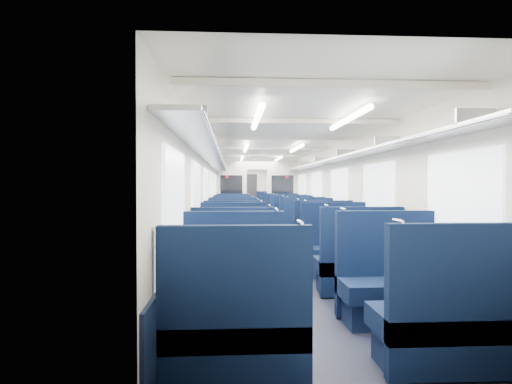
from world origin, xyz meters
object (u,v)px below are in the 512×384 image
Objects in this scene: seat_27 at (269,209)px; bulkhead at (257,192)px; seat_18 at (233,218)px; seat_21 at (276,214)px; seat_8 at (233,243)px; seat_12 at (233,230)px; seat_2 at (234,289)px; seat_1 at (447,325)px; seat_9 at (321,243)px; seat_0 at (235,332)px; seat_7 at (335,252)px; seat_15 at (294,225)px; seat_10 at (233,236)px; seat_11 at (310,235)px; seat_25 at (271,210)px; seat_26 at (233,209)px; seat_14 at (233,225)px; seat_6 at (233,252)px; seat_17 at (288,221)px; seat_3 at (390,287)px; seat_19 at (283,218)px; seat_5 at (358,267)px; seat_24 at (233,210)px; seat_13 at (301,230)px; end_door at (249,194)px; seat_16 at (233,221)px; seat_23 at (273,212)px; seat_4 at (234,268)px.

bulkhead is at bearing -99.83° from seat_27.
seat_21 is at bearing 51.24° from seat_18.
seat_8 and seat_18 have the same top height.
seat_12 is 5.72m from seat_21.
seat_2 is 1.00× the size of seat_18.
seat_9 is (0.00, 4.56, 0.00)m from seat_1.
seat_0 is 4.91m from seat_9.
seat_7 is 4.45m from seat_15.
seat_1 is 5.92m from seat_10.
seat_11 is at bearing -70.18° from seat_18.
seat_18 is at bearing 90.00° from seat_12.
seat_26 is (-1.66, 1.15, 0.00)m from seat_25.
bulkhead reaches higher than seat_11.
seat_26 is at bearing 90.00° from seat_14.
seat_12 is (0.00, 3.39, 0.00)m from seat_6.
seat_21 is (0.00, 4.44, 0.00)m from seat_15.
seat_7 is (1.66, 3.57, 0.00)m from seat_0.
seat_1 is at bearing -85.68° from bulkhead.
seat_17 is (1.66, 3.51, 0.00)m from seat_10.
seat_3 is 1.00× the size of seat_12.
seat_27 is at bearing 82.27° from seat_6.
seat_7 is 1.05m from seat_9.
seat_9 is 2.00m from seat_10.
seat_19 is at bearing 90.00° from seat_7.
seat_21 is at bearing 90.00° from seat_9.
seat_18 and seat_27 have the same top height.
seat_15 is 2.90m from seat_18.
seat_5 and seat_24 have the same top height.
seat_7 is 3.32m from seat_13.
seat_0 is 1.00× the size of seat_25.
seat_11 is (0.83, -11.51, -0.63)m from end_door.
seat_9 is at bearing -90.00° from seat_11.
seat_21 is (1.66, 6.73, 0.00)m from seat_10.
seat_1 is 4.93m from seat_8.
seat_0 is at bearing -143.29° from seat_3.
seat_5 is 3.44m from seat_11.
seat_23 is (1.66, 4.31, 0.00)m from seat_16.
seat_12 is 1.00× the size of seat_25.
seat_8 is (-0.83, -6.34, -0.86)m from bulkhead.
seat_16 is 1.00m from seat_18.
end_door is 13.77m from seat_7.
seat_3 is at bearing -83.54° from seat_26.
seat_15 is at bearing -90.00° from seat_23.
seat_11 and seat_19 have the same top height.
seat_15 is 1.00× the size of seat_27.
seat_3 is 9.31m from seat_19.
seat_4 is 1.00× the size of seat_7.
seat_0 is 13.80m from seat_23.
seat_9 is (0.00, 2.27, 0.00)m from seat_5.
seat_17 is at bearing -73.42° from seat_24.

